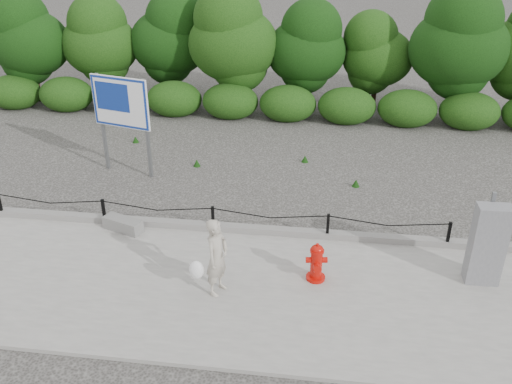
{
  "coord_description": "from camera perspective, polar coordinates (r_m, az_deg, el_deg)",
  "views": [
    {
      "loc": [
        2.31,
        -10.06,
        6.3
      ],
      "look_at": [
        0.93,
        0.2,
        1.0
      ],
      "focal_mm": 38.0,
      "sensor_mm": 36.0,
      "label": 1
    }
  ],
  "objects": [
    {
      "name": "sidewalk",
      "position": [
        10.47,
        -6.74,
        -9.86
      ],
      "size": [
        14.0,
        4.0,
        0.08
      ],
      "primitive_type": "cube",
      "color": "gray",
      "rests_on": "ground"
    },
    {
      "name": "concrete_block",
      "position": [
        12.32,
        -13.83,
        -3.34
      ],
      "size": [
        0.96,
        0.6,
        0.29
      ],
      "primitive_type": "cube",
      "rotation": [
        0.0,
        0.0,
        -0.34
      ],
      "color": "slate",
      "rests_on": "sidewalk"
    },
    {
      "name": "advertising_sign",
      "position": [
        14.59,
        -14.05,
        8.7
      ],
      "size": [
        1.63,
        0.54,
        2.68
      ],
      "rotation": [
        0.0,
        0.0,
        -0.27
      ],
      "color": "slate",
      "rests_on": "ground"
    },
    {
      "name": "pedestrian",
      "position": [
        9.81,
        -4.27,
        -6.93
      ],
      "size": [
        0.75,
        0.64,
        1.51
      ],
      "rotation": [
        0.0,
        0.0,
        1.23
      ],
      "color": "#ABA393",
      "rests_on": "sidewalk"
    },
    {
      "name": "fire_hydrant",
      "position": [
        10.37,
        6.38,
        -7.4
      ],
      "size": [
        0.42,
        0.44,
        0.79
      ],
      "rotation": [
        0.0,
        0.0,
        0.13
      ],
      "color": "#BD0E07",
      "rests_on": "sidewalk"
    },
    {
      "name": "utility_cabinet",
      "position": [
        10.91,
        23.17,
        -5.11
      ],
      "size": [
        0.62,
        0.44,
        1.78
      ],
      "rotation": [
        0.0,
        0.0,
        0.02
      ],
      "color": "gray",
      "rests_on": "sidewalk"
    },
    {
      "name": "chain_barrier",
      "position": [
        11.87,
        -4.57,
        -2.5
      ],
      "size": [
        10.06,
        0.06,
        0.6
      ],
      "color": "black",
      "rests_on": "sidewalk"
    },
    {
      "name": "ground",
      "position": [
        12.1,
        -4.49,
        -4.38
      ],
      "size": [
        90.0,
        90.0,
        0.0
      ],
      "primitive_type": "plane",
      "color": "#2D2B28",
      "rests_on": "ground"
    },
    {
      "name": "curb",
      "position": [
        12.06,
        -4.46,
        -3.65
      ],
      "size": [
        14.0,
        0.22,
        0.14
      ],
      "primitive_type": "cube",
      "color": "slate",
      "rests_on": "sidewalk"
    },
    {
      "name": "treeline",
      "position": [
        19.46,
        1.99,
        15.51
      ],
      "size": [
        20.25,
        3.46,
        4.39
      ],
      "color": "black",
      "rests_on": "ground"
    }
  ]
}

